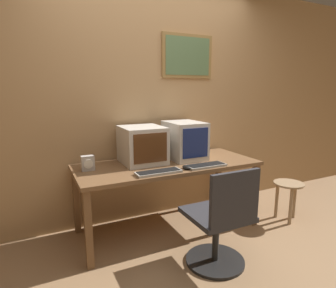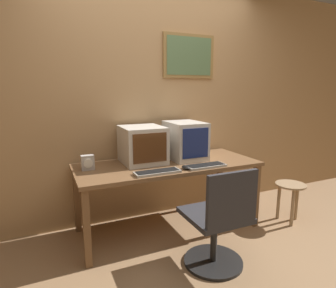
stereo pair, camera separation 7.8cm
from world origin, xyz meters
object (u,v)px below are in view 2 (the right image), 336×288
(monitor_right, at_px, (185,140))
(monitor_left, at_px, (142,145))
(keyboard_main, at_px, (157,172))
(side_stool, at_px, (290,193))
(desk_clock, at_px, (88,163))
(mouse_near_keyboard, at_px, (186,167))
(keyboard_side, at_px, (206,166))
(office_chair, at_px, (219,225))

(monitor_right, bearing_deg, monitor_left, 176.56)
(monitor_right, height_order, keyboard_main, monitor_right)
(monitor_right, bearing_deg, side_stool, -26.43)
(monitor_left, distance_m, desk_clock, 0.56)
(monitor_left, bearing_deg, mouse_near_keyboard, -55.69)
(keyboard_side, relative_size, mouse_near_keyboard, 3.84)
(keyboard_main, bearing_deg, desk_clock, 145.42)
(keyboard_main, distance_m, mouse_near_keyboard, 0.29)
(keyboard_main, xyz_separation_m, desk_clock, (-0.54, 0.37, 0.06))
(keyboard_side, relative_size, side_stool, 0.90)
(monitor_left, distance_m, keyboard_side, 0.66)
(office_chair, xyz_separation_m, side_stool, (1.17, 0.36, -0.04))
(keyboard_side, distance_m, office_chair, 0.62)
(mouse_near_keyboard, distance_m, side_stool, 1.28)
(side_stool, bearing_deg, keyboard_main, 175.58)
(keyboard_main, bearing_deg, monitor_left, 88.70)
(monitor_right, bearing_deg, mouse_near_keyboard, -116.53)
(monitor_left, height_order, keyboard_side, monitor_left)
(monitor_left, relative_size, monitor_right, 0.98)
(monitor_left, height_order, office_chair, monitor_left)
(keyboard_side, distance_m, side_stool, 1.08)
(keyboard_side, bearing_deg, side_stool, -6.82)
(keyboard_side, xyz_separation_m, office_chair, (-0.17, -0.48, -0.35))
(monitor_left, bearing_deg, desk_clock, -174.80)
(keyboard_main, relative_size, desk_clock, 3.01)
(desk_clock, relative_size, office_chair, 0.16)
(keyboard_main, relative_size, side_stool, 0.96)
(monitor_right, relative_size, keyboard_side, 1.17)
(monitor_left, relative_size, side_stool, 1.03)
(monitor_left, bearing_deg, office_chair, -70.55)
(monitor_left, xyz_separation_m, monitor_right, (0.47, -0.03, 0.01))
(side_stool, bearing_deg, monitor_right, 153.57)
(keyboard_main, distance_m, office_chair, 0.68)
(monitor_left, xyz_separation_m, office_chair, (0.32, -0.90, -0.52))
(office_chair, bearing_deg, keyboard_main, 124.35)
(office_chair, bearing_deg, side_stool, 17.17)
(keyboard_main, xyz_separation_m, side_stool, (1.50, -0.12, -0.39))
(monitor_right, height_order, desk_clock, monitor_right)
(keyboard_main, height_order, office_chair, office_chair)
(keyboard_main, height_order, side_stool, keyboard_main)
(monitor_right, bearing_deg, keyboard_main, -140.52)
(mouse_near_keyboard, height_order, desk_clock, desk_clock)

